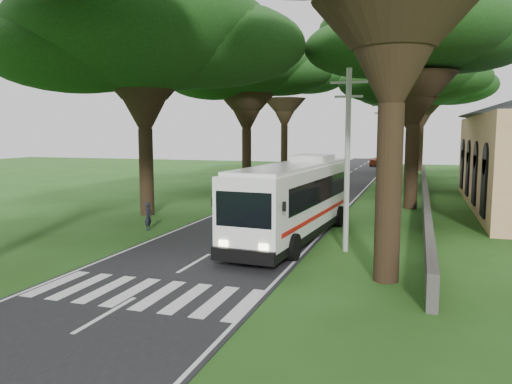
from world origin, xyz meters
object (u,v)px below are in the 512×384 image
Objects in this scene: coach_bus at (295,198)px; pedestrian at (148,216)px; pole_far at (393,141)px; distant_car_c at (378,162)px; distant_car_b at (334,164)px; pole_near at (347,157)px; pole_mid at (381,146)px.

pedestrian is at bearing -172.16° from coach_bus.
distant_car_c is (-3.00, 17.26, -3.50)m from pole_far.
distant_car_b is 0.91× the size of distant_car_c.
coach_bus is 46.98m from distant_car_b.
pole_near reaches higher than distant_car_b.
pedestrian is (-7.80, -55.75, 0.08)m from distant_car_c.
pole_mid is 18.35m from coach_bus.
pole_far is 5.26× the size of pedestrian.
distant_car_c is at bearing 93.00° from pole_near.
coach_bus reaches higher than pedestrian.
coach_bus is (-2.80, -38.00, -2.18)m from pole_far.
distant_car_c is (-3.00, 37.26, -3.50)m from pole_mid.
pedestrian is (-10.80, -18.48, -3.42)m from pole_mid.
pole_near is 49.47m from distant_car_b.
pole_near is 5.26× the size of pedestrian.
coach_bus reaches higher than distant_car_c.
pole_near is at bearing -104.89° from pedestrian.
distant_car_c is (-0.20, 55.26, -1.32)m from coach_bus.
pole_near is 1.77× the size of distant_car_c.
pedestrian reaches higher than distant_car_c.
pole_mid is at bearing 85.57° from coach_bus.
pole_mid reaches higher than distant_car_b.
distant_car_b is (-8.50, 28.61, -3.47)m from pole_mid.
distant_car_b reaches higher than distant_car_c.
pole_far is 12.59m from distant_car_b.
distant_car_b is 10.25m from distant_car_c.
distant_car_c is at bearing 94.61° from coach_bus.
coach_bus is at bearing -98.83° from pole_mid.
pole_mid is 1.95× the size of distant_car_b.
distant_car_b is (-8.50, 8.61, -3.47)m from pole_far.
pole_far is at bearing -31.83° from distant_car_b.
pedestrian is at bearing -120.31° from pole_mid.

